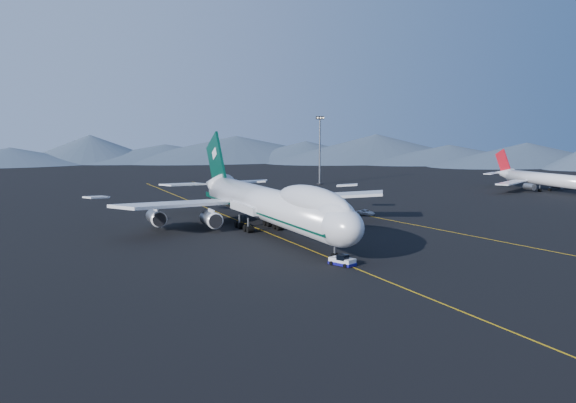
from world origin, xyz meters
name	(u,v)px	position (x,y,z in m)	size (l,w,h in m)	color
ground	(269,233)	(0.00, 0.00, 0.00)	(500.00, 500.00, 0.00)	black
taxiway_line_main	(269,233)	(0.00, 0.00, 0.01)	(0.25, 220.00, 0.01)	#CA960B
taxiway_line_side	(373,217)	(30.00, 10.00, 0.01)	(0.25, 200.00, 0.01)	#CA960B
boeing_747	(269,204)	(0.00, 0.03, 5.81)	(59.62, 72.43, 19.37)	silver
pushback_tug	(342,262)	(-0.80, -30.36, 0.56)	(3.43, 4.54, 1.77)	silver
second_jet	(546,179)	(106.79, 32.28, 3.78)	(38.85, 43.89, 12.49)	silver
service_van	(366,212)	(30.00, 12.96, 0.63)	(2.08, 4.51, 1.25)	silver
floodlight_mast	(320,150)	(53.73, 82.02, 11.83)	(2.88, 2.16, 23.34)	black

